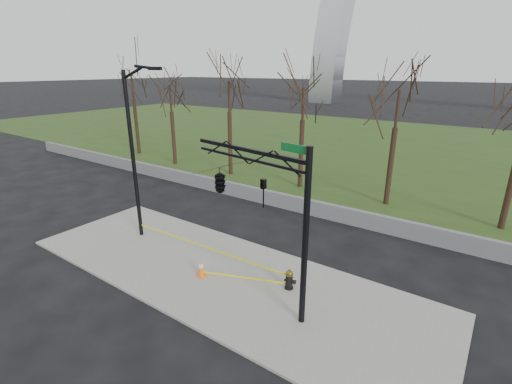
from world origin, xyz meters
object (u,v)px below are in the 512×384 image
Objects in this scene: traffic_cone at (201,269)px; street_light at (135,145)px; traffic_signal_mast at (234,184)px; fire_hydrant at (289,280)px.

street_light is at bearing 167.23° from traffic_cone.
traffic_signal_mast is (6.36, -0.70, -0.55)m from street_light.
fire_hydrant is 4.23m from traffic_signal_mast.
traffic_cone is at bearing -154.17° from traffic_signal_mast.
street_light is (-4.93, 1.12, 4.27)m from traffic_cone.
fire_hydrant reaches higher than traffic_cone.
street_light is at bearing 178.18° from fire_hydrant.
traffic_cone is (-3.35, -1.28, -0.05)m from fire_hydrant.
street_light reaches higher than traffic_signal_mast.
street_light is (-8.28, -0.16, 4.22)m from fire_hydrant.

